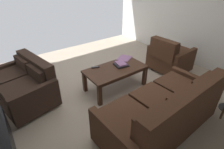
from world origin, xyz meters
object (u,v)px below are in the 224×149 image
tv_remote (95,67)px  armchair_side (169,57)px  coffee_table (116,71)px  book_stack (121,64)px  sofa_main (164,112)px  end_table (223,87)px  loveseat_near (24,84)px  coffee_mug (222,79)px  loose_magazine (124,58)px

tv_remote → armchair_side: bearing=167.2°
coffee_table → book_stack: bearing=-167.7°
sofa_main → coffee_table: (-0.14, -1.33, 0.01)m
end_table → book_stack: bearing=-61.3°
loveseat_near → coffee_mug: size_ratio=14.04×
end_table → tv_remote: 2.28m
loveseat_near → coffee_table: bearing=156.7°
loveseat_near → armchair_side: size_ratio=1.64×
sofa_main → loveseat_near: bearing=-54.3°
loveseat_near → coffee_table: (-1.59, 0.68, 0.06)m
sofa_main → tv_remote: 1.60m
tv_remote → loose_magazine: (-0.75, 0.00, -0.01)m
coffee_table → armchair_side: size_ratio=1.39×
loose_magazine → tv_remote: bearing=63.1°
loveseat_near → loose_magazine: bearing=168.0°
sofa_main → book_stack: 1.41m
armchair_side → book_stack: 1.34m
sofa_main → coffee_table: 1.34m
tv_remote → sofa_main: bearing=96.0°
loveseat_near → coffee_mug: 3.42m
coffee_table → end_table: bearing=123.6°
book_stack → tv_remote: size_ratio=1.73×
tv_remote → loose_magazine: 0.75m
sofa_main → end_table: bearing=168.4°
tv_remote → loveseat_near: bearing=-18.3°
armchair_side → loose_magazine: bearing=-21.1°
sofa_main → book_stack: sofa_main is taller
sofa_main → coffee_table: size_ratio=1.58×
armchair_side → coffee_table: bearing=-5.8°
book_stack → loose_magazine: bearing=-141.3°
sofa_main → tv_remote: sofa_main is taller
coffee_mug → loose_magazine: coffee_mug is taller
loveseat_near → loose_magazine: 2.07m
coffee_table → book_stack: size_ratio=4.23×
loveseat_near → book_stack: 1.87m
armchair_side → loveseat_near: bearing=-15.2°
sofa_main → armchair_side: size_ratio=2.19×
armchair_side → tv_remote: 1.84m
loveseat_near → end_table: loveseat_near is taller
coffee_table → armchair_side: (-1.49, 0.15, -0.03)m
end_table → coffee_mug: 0.17m
book_stack → loose_magazine: book_stack is taller
coffee_table → loose_magazine: 0.51m
loveseat_near → book_stack: bearing=159.7°
book_stack → loveseat_near: bearing=-20.3°
armchair_side → coffee_mug: (0.49, 1.39, 0.26)m
book_stack → sofa_main: bearing=77.4°
loveseat_near → loose_magazine: loveseat_near is taller
coffee_table → coffee_mug: coffee_mug is taller
loveseat_near → tv_remote: 1.35m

